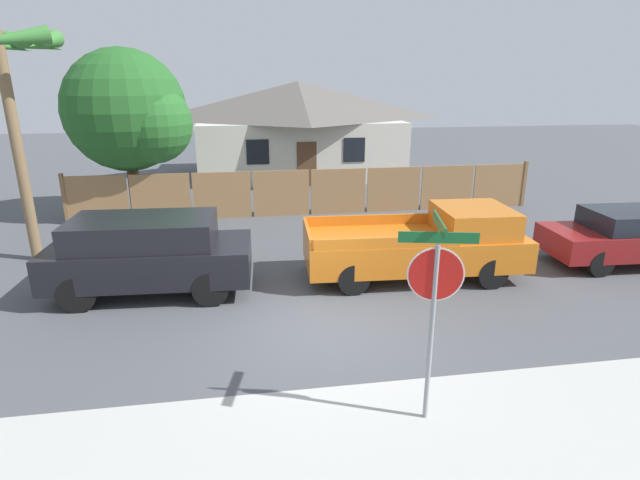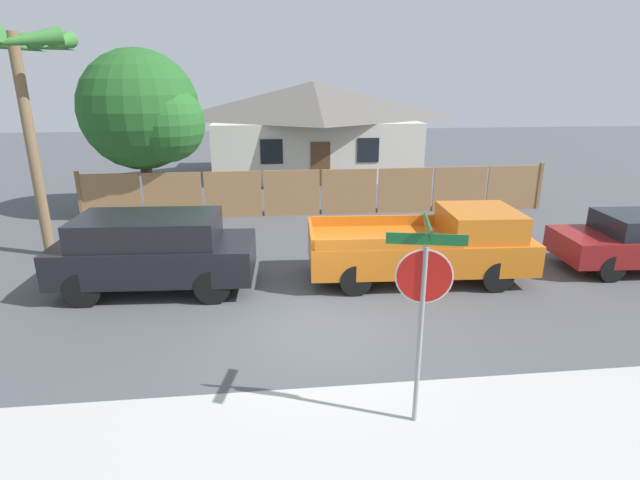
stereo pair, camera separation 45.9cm
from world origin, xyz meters
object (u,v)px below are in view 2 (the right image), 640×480
oak_tree (145,113)px  stop_sign (423,290)px  palm_tree (17,63)px  orange_pickup (429,246)px  red_suv (154,250)px  house (314,127)px

oak_tree → stop_sign: 13.94m
palm_tree → orange_pickup: size_ratio=1.09×
orange_pickup → stop_sign: 5.70m
palm_tree → oak_tree: bearing=65.2°
oak_tree → stop_sign: oak_tree is taller
oak_tree → red_suv: bearing=-78.5°
house → oak_tree: 9.90m
orange_pickup → stop_sign: size_ratio=1.79×
oak_tree → orange_pickup: size_ratio=1.06×
oak_tree → orange_pickup: bearing=-42.1°
red_suv → stop_sign: stop_sign is taller
orange_pickup → stop_sign: bearing=-106.7°
red_suv → stop_sign: 7.10m
orange_pickup → house: bearing=98.4°
palm_tree → stop_sign: 11.85m
oak_tree → palm_tree: (-2.02, -4.37, 1.52)m
red_suv → orange_pickup: bearing=2.8°
house → oak_tree: oak_tree is taller
palm_tree → red_suv: (3.48, -2.81, -4.12)m
house → palm_tree: (-8.59, -11.66, 2.72)m
house → stop_sign: size_ratio=3.49×
house → orange_pickup: bearing=-84.5°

